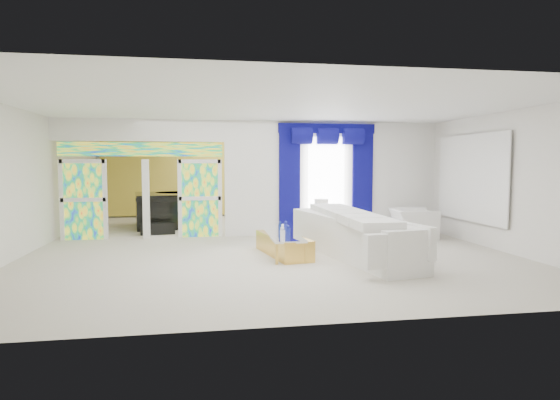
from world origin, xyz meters
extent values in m
plane|color=#B7AF9E|center=(0.00, 0.00, 0.00)|extent=(12.00, 12.00, 0.00)
cube|color=white|center=(2.15, 1.00, 1.50)|extent=(5.70, 0.18, 3.00)
cube|color=white|center=(-2.85, 1.00, 2.73)|extent=(4.30, 0.18, 0.55)
cube|color=#994C3F|center=(-4.28, 1.00, 1.00)|extent=(0.95, 0.04, 2.00)
cube|color=#994C3F|center=(-1.42, 1.00, 1.00)|extent=(0.95, 0.04, 2.00)
cube|color=#994C3F|center=(-2.85, 1.00, 2.25)|extent=(4.00, 0.05, 0.35)
cube|color=white|center=(1.90, 0.90, 1.45)|extent=(1.00, 0.02, 2.30)
cube|color=#0A044D|center=(0.90, 0.87, 1.40)|extent=(0.55, 0.10, 2.80)
cube|color=#0A044D|center=(2.90, 0.87, 1.40)|extent=(0.55, 0.10, 2.80)
cube|color=#0A044D|center=(1.90, 0.87, 2.82)|extent=(2.60, 0.12, 0.25)
cube|color=white|center=(4.94, -1.00, 1.55)|extent=(0.04, 2.70, 1.90)
cube|color=gold|center=(0.00, 5.90, 1.50)|extent=(9.70, 0.12, 2.90)
cube|color=silver|center=(1.62, -2.07, 0.40)|extent=(1.62, 4.28, 0.80)
cube|color=gold|center=(0.27, -1.77, 0.21)|extent=(0.94, 1.94, 0.41)
cube|color=white|center=(2.00, 0.64, 0.19)|extent=(1.17, 0.38, 0.39)
cylinder|color=white|center=(1.70, 0.64, 0.68)|extent=(0.36, 0.36, 0.58)
imported|color=silver|center=(3.93, -0.09, 0.37)|extent=(1.14, 1.27, 0.74)
cube|color=black|center=(-2.57, 3.23, 0.50)|extent=(1.79, 2.18, 1.00)
cube|color=black|center=(-2.57, 1.63, 0.15)|extent=(0.94, 0.48, 0.30)
cube|color=tan|center=(-4.62, 2.43, 0.43)|extent=(0.60, 0.55, 0.85)
sphere|color=gold|center=(-2.30, 3.40, 2.65)|extent=(0.60, 0.60, 0.60)
cylinder|color=silver|center=(0.22, -2.00, 0.49)|extent=(0.10, 0.10, 0.14)
cylinder|color=navy|center=(0.29, -1.26, 0.50)|extent=(0.08, 0.08, 0.17)
cylinder|color=white|center=(0.32, -1.47, 0.47)|extent=(0.11, 0.11, 0.12)
cylinder|color=#161C97|center=(0.32, -1.77, 0.53)|extent=(0.08, 0.08, 0.24)
cylinder|color=navy|center=(0.26, -2.39, 0.53)|extent=(0.09, 0.09, 0.23)
camera|label=1|loc=(-1.37, -11.20, 1.88)|focal=30.01mm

